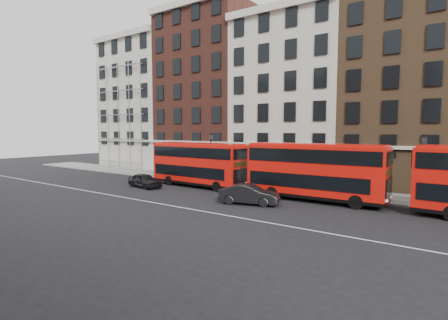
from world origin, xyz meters
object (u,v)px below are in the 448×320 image
Objects in this scene: bus_c at (314,170)px; car_front at (249,194)px; bus_b at (198,163)px; car_rear at (145,180)px.

car_front is (-3.57, -4.14, -1.73)m from bus_c.
bus_b reaches higher than car_front.
car_front is (12.67, -0.61, 0.06)m from car_rear.
car_front is at bearing -132.33° from bus_c.
bus_b is 5.56m from car_rear.
bus_b is 2.57× the size of car_rear.
bus_c reaches higher than car_front.
bus_c reaches higher than bus_b.
bus_b reaches higher than car_rear.
bus_c is 16.71m from car_rear.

